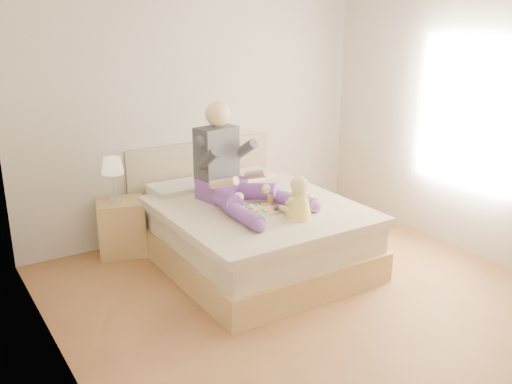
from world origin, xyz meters
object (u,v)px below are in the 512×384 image
adult (231,173)px  baby (298,201)px  tray (258,208)px  bed (248,229)px  nightstand (122,227)px

adult → baby: 0.79m
baby → tray: bearing=122.3°
bed → baby: 0.81m
adult → tray: (0.07, -0.38, -0.26)m
bed → baby: (0.12, -0.66, 0.45)m
nightstand → baby: 1.90m
bed → baby: bearing=-80.0°
nightstand → adult: bearing=-23.1°
bed → nightstand: (-1.00, 0.80, -0.04)m
bed → tray: size_ratio=5.07×
bed → nightstand: 1.28m
bed → adult: 0.60m
adult → baby: adult is taller
adult → baby: bearing=-80.7°
tray → adult: bearing=97.3°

